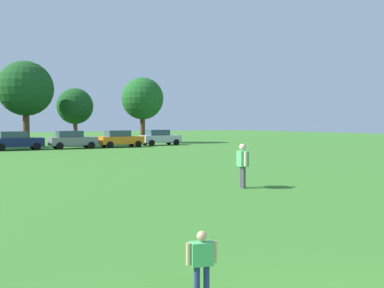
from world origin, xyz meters
The scene contains 10 objects.
ground_plane centered at (0.00, 30.00, 0.00)m, with size 160.00×160.00×0.00m, color #387528.
child_kite_flyer centered at (-0.44, 3.08, 0.56)m, with size 0.44×0.25×0.95m.
adult_bystander centered at (6.16, 10.77, 0.99)m, with size 0.46×0.76×1.67m.
parked_car_navy_1 centered at (2.19, 38.51, 0.86)m, with size 4.30×2.02×1.68m.
parked_car_gray_2 centered at (7.03, 38.14, 0.86)m, with size 4.30×2.02×1.68m.
parked_car_orange_3 centered at (11.72, 37.95, 0.86)m, with size 4.30×2.02×1.68m.
parked_car_silver_4 centered at (16.78, 39.34, 0.86)m, with size 4.30×2.02×1.68m.
tree_center_right centered at (3.96, 44.37, 5.92)m, with size 5.63×5.63×8.77m.
tree_right centered at (9.56, 46.38, 4.29)m, with size 4.08×4.08×6.36m.
tree_far_right centered at (17.30, 45.04, 5.31)m, with size 5.05×5.05×7.87m.
Camera 1 is at (-3.53, -1.86, 2.46)m, focal length 39.60 mm.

